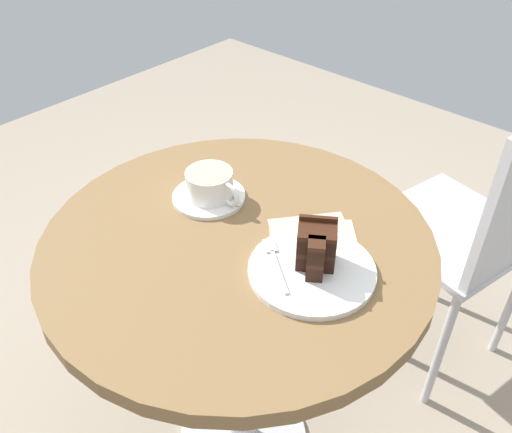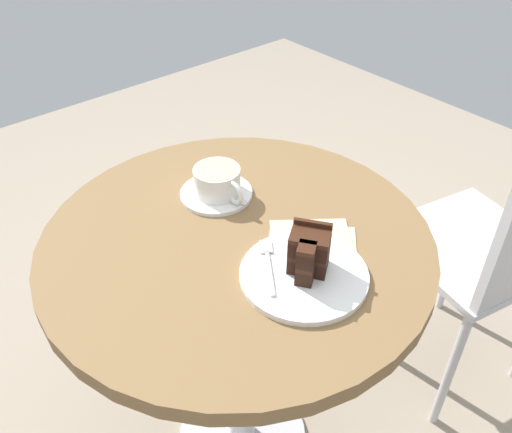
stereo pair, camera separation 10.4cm
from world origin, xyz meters
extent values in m
cylinder|color=brown|center=(0.00, 0.00, 0.71)|extent=(0.77, 0.77, 0.03)
cylinder|color=silver|center=(0.00, 0.00, 0.36)|extent=(0.07, 0.07, 0.68)
cylinder|color=white|center=(-0.13, 0.05, 0.73)|extent=(0.16, 0.16, 0.01)
cylinder|color=white|center=(-0.13, 0.06, 0.77)|extent=(0.10, 0.10, 0.06)
cylinder|color=#D6B789|center=(-0.13, 0.06, 0.79)|extent=(0.09, 0.09, 0.00)
torus|color=white|center=(-0.07, 0.06, 0.77)|extent=(0.05, 0.01, 0.05)
cube|color=silver|center=(-0.11, 0.09, 0.74)|extent=(0.08, 0.05, 0.00)
ellipsoid|color=silver|center=(-0.07, 0.07, 0.74)|extent=(0.02, 0.02, 0.00)
cylinder|color=white|center=(0.17, 0.02, 0.74)|extent=(0.23, 0.23, 0.01)
cube|color=black|center=(0.16, 0.03, 0.76)|extent=(0.09, 0.08, 0.03)
cube|color=black|center=(0.18, 0.01, 0.76)|extent=(0.04, 0.05, 0.03)
cube|color=#381C0F|center=(0.16, 0.03, 0.78)|extent=(0.09, 0.08, 0.01)
cube|color=#381C0F|center=(0.18, 0.01, 0.78)|extent=(0.04, 0.05, 0.01)
cube|color=black|center=(0.16, 0.03, 0.80)|extent=(0.09, 0.08, 0.03)
cube|color=black|center=(0.18, 0.01, 0.80)|extent=(0.04, 0.05, 0.03)
cube|color=#381C0F|center=(0.16, 0.03, 0.82)|extent=(0.09, 0.08, 0.01)
cube|color=#381C0F|center=(0.18, 0.01, 0.82)|extent=(0.04, 0.05, 0.01)
cube|color=#381C0F|center=(0.15, 0.05, 0.79)|extent=(0.06, 0.05, 0.09)
cube|color=silver|center=(0.13, -0.03, 0.74)|extent=(0.09, 0.07, 0.00)
cube|color=silver|center=(0.07, 0.01, 0.74)|extent=(0.04, 0.04, 0.00)
cube|color=beige|center=(0.13, 0.08, 0.73)|extent=(0.24, 0.24, 0.00)
cube|color=beige|center=(0.12, 0.09, 0.73)|extent=(0.22, 0.22, 0.00)
cylinder|color=#BCBCC1|center=(0.07, 0.83, 0.23)|extent=(0.02, 0.02, 0.46)
cylinder|color=#BCBCC1|center=(0.00, 0.52, 0.23)|extent=(0.02, 0.02, 0.46)
cylinder|color=#BCBCC1|center=(0.32, 0.45, 0.23)|extent=(0.02, 0.02, 0.46)
cube|color=#BCBCC1|center=(0.19, 0.64, 0.47)|extent=(0.45, 0.45, 0.02)
camera|label=1|loc=(0.57, -0.57, 1.41)|focal=38.00mm
camera|label=2|loc=(0.64, -0.50, 1.41)|focal=38.00mm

